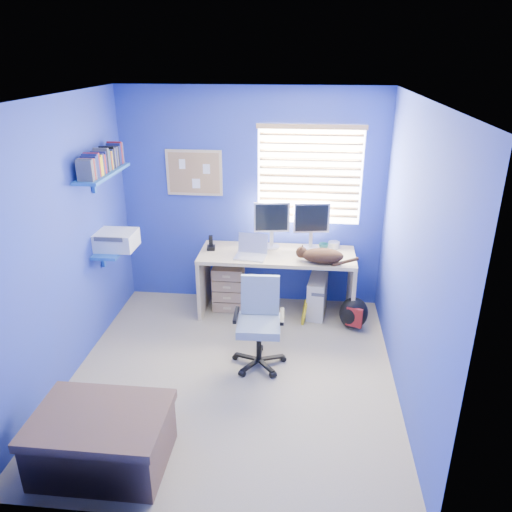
# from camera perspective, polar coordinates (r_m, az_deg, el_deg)

# --- Properties ---
(floor) EXTENTS (3.00, 3.20, 0.00)m
(floor) POSITION_cam_1_polar(r_m,az_deg,el_deg) (4.85, -2.63, -13.35)
(floor) COLOR tan
(floor) RESTS_ON ground
(ceiling) EXTENTS (3.00, 3.20, 0.00)m
(ceiling) POSITION_cam_1_polar(r_m,az_deg,el_deg) (3.94, -3.30, 17.56)
(ceiling) COLOR white
(ceiling) RESTS_ON wall_back
(wall_back) EXTENTS (3.00, 0.01, 2.50)m
(wall_back) POSITION_cam_1_polar(r_m,az_deg,el_deg) (5.74, -0.51, 6.46)
(wall_back) COLOR #3441A0
(wall_back) RESTS_ON ground
(wall_front) EXTENTS (3.00, 0.01, 2.50)m
(wall_front) POSITION_cam_1_polar(r_m,az_deg,el_deg) (2.85, -7.87, -11.65)
(wall_front) COLOR #3441A0
(wall_front) RESTS_ON ground
(wall_left) EXTENTS (0.01, 3.20, 2.50)m
(wall_left) POSITION_cam_1_polar(r_m,az_deg,el_deg) (4.70, -21.32, 1.15)
(wall_left) COLOR #3441A0
(wall_left) RESTS_ON ground
(wall_right) EXTENTS (0.01, 3.20, 2.50)m
(wall_right) POSITION_cam_1_polar(r_m,az_deg,el_deg) (4.28, 17.32, -0.33)
(wall_right) COLOR #3441A0
(wall_right) RESTS_ON ground
(desk) EXTENTS (1.73, 0.65, 0.74)m
(desk) POSITION_cam_1_polar(r_m,az_deg,el_deg) (5.71, 2.37, -3.13)
(desk) COLOR tan
(desk) RESTS_ON floor
(laptop) EXTENTS (0.36, 0.30, 0.22)m
(laptop) POSITION_cam_1_polar(r_m,az_deg,el_deg) (5.40, -0.63, 0.93)
(laptop) COLOR silver
(laptop) RESTS_ON desk
(monitor_left) EXTENTS (0.41, 0.18, 0.54)m
(monitor_left) POSITION_cam_1_polar(r_m,az_deg,el_deg) (5.62, 1.81, 3.54)
(monitor_left) COLOR silver
(monitor_left) RESTS_ON desk
(monitor_right) EXTENTS (0.41, 0.18, 0.54)m
(monitor_right) POSITION_cam_1_polar(r_m,az_deg,el_deg) (5.63, 6.34, 3.45)
(monitor_right) COLOR silver
(monitor_right) RESTS_ON desk
(phone) EXTENTS (0.10, 0.12, 0.17)m
(phone) POSITION_cam_1_polar(r_m,az_deg,el_deg) (5.65, -5.18, 1.55)
(phone) COLOR black
(phone) RESTS_ON desk
(mug) EXTENTS (0.10, 0.09, 0.10)m
(mug) POSITION_cam_1_polar(r_m,az_deg,el_deg) (5.62, 7.72, 0.94)
(mug) COLOR #1A5E5C
(mug) RESTS_ON desk
(cd_spindle) EXTENTS (0.13, 0.13, 0.07)m
(cd_spindle) POSITION_cam_1_polar(r_m,az_deg,el_deg) (5.77, 8.88, 1.27)
(cd_spindle) COLOR silver
(cd_spindle) RESTS_ON desk
(cat) EXTENTS (0.47, 0.31, 0.16)m
(cat) POSITION_cam_1_polar(r_m,az_deg,el_deg) (5.33, 7.65, 0.02)
(cat) COLOR black
(cat) RESTS_ON desk
(tower_pc) EXTENTS (0.24, 0.46, 0.45)m
(tower_pc) POSITION_cam_1_polar(r_m,az_deg,el_deg) (5.77, 6.99, -4.59)
(tower_pc) COLOR beige
(tower_pc) RESTS_ON floor
(drawer_boxes) EXTENTS (0.35, 0.28, 0.54)m
(drawer_boxes) POSITION_cam_1_polar(r_m,az_deg,el_deg) (5.85, -3.14, -3.58)
(drawer_boxes) COLOR tan
(drawer_boxes) RESTS_ON floor
(yellow_book) EXTENTS (0.03, 0.17, 0.24)m
(yellow_book) POSITION_cam_1_polar(r_m,az_deg,el_deg) (5.64, 5.53, -6.41)
(yellow_book) COLOR yellow
(yellow_book) RESTS_ON floor
(backpack) EXTENTS (0.38, 0.34, 0.36)m
(backpack) POSITION_cam_1_polar(r_m,az_deg,el_deg) (5.57, 11.09, -6.41)
(backpack) COLOR black
(backpack) RESTS_ON floor
(bed_corner) EXTENTS (0.92, 0.65, 0.44)m
(bed_corner) POSITION_cam_1_polar(r_m,az_deg,el_deg) (4.02, -17.15, -19.39)
(bed_corner) COLOR brown
(bed_corner) RESTS_ON floor
(office_chair) EXTENTS (0.51, 0.51, 0.86)m
(office_chair) POSITION_cam_1_polar(r_m,az_deg,el_deg) (4.84, 0.37, -8.86)
(office_chair) COLOR black
(office_chair) RESTS_ON floor
(window_blinds) EXTENTS (1.15, 0.05, 1.10)m
(window_blinds) POSITION_cam_1_polar(r_m,az_deg,el_deg) (5.60, 6.15, 9.09)
(window_blinds) COLOR white
(window_blinds) RESTS_ON ground
(corkboard) EXTENTS (0.64, 0.02, 0.52)m
(corkboard) POSITION_cam_1_polar(r_m,az_deg,el_deg) (5.75, -7.08, 9.41)
(corkboard) COLOR tan
(corkboard) RESTS_ON ground
(wall_shelves) EXTENTS (0.42, 0.90, 1.05)m
(wall_shelves) POSITION_cam_1_polar(r_m,az_deg,el_deg) (5.23, -16.60, 5.98)
(wall_shelves) COLOR #205AB0
(wall_shelves) RESTS_ON ground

